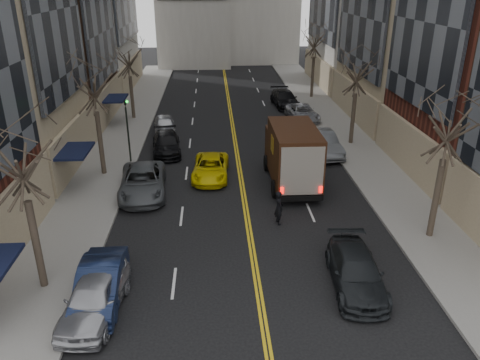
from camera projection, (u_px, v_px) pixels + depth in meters
The scene contains 21 objects.
sidewalk_left at pixel (120, 140), 36.67m from camera, with size 4.00×66.00×0.15m, color slate.
sidewalk_right at pixel (346, 135), 37.67m from camera, with size 4.00×66.00×0.15m, color slate.
tree_lf_near at pixel (16, 145), 16.83m from camera, with size 3.20×3.20×8.41m.
tree_lf_mid at pixel (92, 72), 27.67m from camera, with size 3.20×3.20×8.91m.
tree_lf_far at pixel (128, 51), 39.80m from camera, with size 3.20×3.20×8.12m.
tree_rt_near at pixel (452, 110), 20.47m from camera, with size 3.20×3.20×8.71m.
tree_rt_mid at pixel (358, 63), 33.39m from camera, with size 3.20×3.20×8.32m.
tree_rt_far at pixel (315, 32), 46.89m from camera, with size 3.20×3.20×9.11m.
traffic_signal at pixel (127, 124), 31.08m from camera, with size 0.29×0.26×4.70m.
ups_truck at pixel (292, 155), 28.32m from camera, with size 2.84×6.87×3.75m.
observer_sedan at pixel (356, 271), 19.16m from camera, with size 2.33×5.01×1.42m.
taxi at pixel (211, 168), 29.70m from camera, with size 2.18×4.74×1.32m, color #D9C309.
pedestrian at pixel (279, 208), 24.02m from camera, with size 0.66×0.44×1.82m, color black.
parked_lf_a at pixel (94, 297), 17.51m from camera, with size 1.85×4.60×1.57m, color #ADAFB5.
parked_lf_b at pixel (100, 284), 18.28m from camera, with size 1.62×4.64×1.53m, color #121C39.
parked_lf_c at pixel (143, 182), 27.37m from camera, with size 2.58×5.59×1.55m, color #4C5053.
parked_lf_d at pixel (166, 144), 33.86m from camera, with size 1.96×4.82×1.40m, color black.
parked_lf_e at pixel (165, 125), 38.13m from camera, with size 1.67×4.16×1.42m, color #9FA2A7.
parked_rt_a at pixel (322, 143), 33.59m from camera, with size 1.75×5.02×1.66m, color #54585C.
parked_rt_b at pixel (303, 113), 41.57m from camera, with size 2.29×4.96×1.38m, color #ABADB3.
parked_rt_c at pixel (285, 99), 46.01m from camera, with size 2.15×5.30×1.54m, color black.
Camera 1 is at (-1.71, -8.39, 11.80)m, focal length 35.00 mm.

